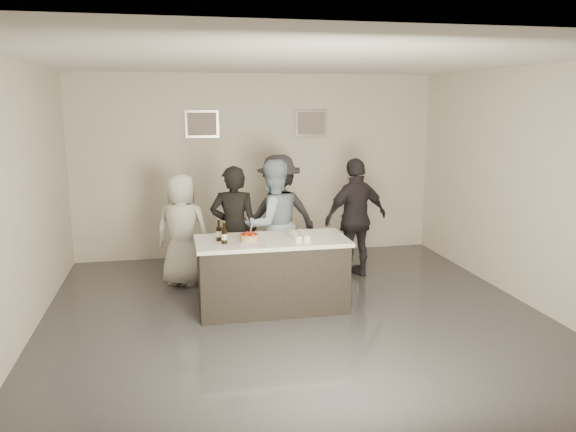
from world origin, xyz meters
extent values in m
plane|color=#3D3D42|center=(0.00, 0.00, 0.00)|extent=(6.00, 6.00, 0.00)
plane|color=white|center=(0.00, 0.00, 3.00)|extent=(6.00, 6.00, 0.00)
cube|color=beige|center=(0.00, 3.00, 1.50)|extent=(6.00, 0.04, 3.00)
cube|color=beige|center=(0.00, -3.00, 1.50)|extent=(6.00, 0.04, 3.00)
cube|color=beige|center=(-3.00, 0.00, 1.50)|extent=(0.04, 6.00, 3.00)
cube|color=beige|center=(3.00, 0.00, 1.50)|extent=(0.04, 6.00, 3.00)
cube|color=#B2B2B7|center=(-0.90, 2.97, 2.20)|extent=(0.54, 0.04, 0.44)
cube|color=#B2B2B7|center=(0.90, 2.97, 2.20)|extent=(0.54, 0.04, 0.44)
cube|color=white|center=(-0.23, 0.37, 0.45)|extent=(1.86, 0.86, 0.90)
cylinder|color=orange|center=(-0.51, 0.31, 0.94)|extent=(0.22, 0.22, 0.07)
cylinder|color=black|center=(-0.87, 0.41, 1.03)|extent=(0.07, 0.07, 0.26)
cylinder|color=black|center=(-0.82, 0.24, 1.03)|extent=(0.07, 0.07, 0.26)
cube|color=orange|center=(0.11, 0.30, 0.94)|extent=(0.19, 0.40, 0.08)
cube|color=pink|center=(-0.57, 0.10, 0.90)|extent=(0.24, 0.08, 0.01)
imported|color=black|center=(-0.62, 1.10, 0.87)|extent=(0.69, 0.51, 1.73)
imported|color=#94ACC2|center=(-0.07, 1.22, 0.89)|extent=(1.03, 0.90, 1.79)
imported|color=silver|center=(-1.29, 1.58, 0.79)|extent=(0.90, 0.75, 1.58)
imported|color=black|center=(1.21, 1.45, 0.88)|extent=(1.11, 0.69, 1.76)
imported|color=#28262D|center=(0.13, 1.81, 0.90)|extent=(1.25, 0.85, 1.79)
camera|label=1|loc=(-1.38, -6.22, 2.55)|focal=35.00mm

